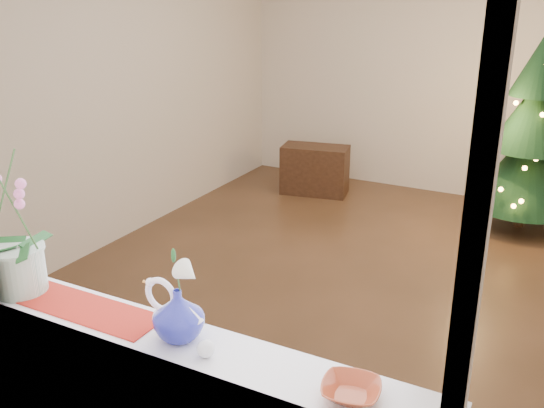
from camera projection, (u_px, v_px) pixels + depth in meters
The scene contains 15 objects.
ground at pixel (365, 288), 4.51m from camera, with size 5.00×5.00×0.00m, color #3B2818.
wall_back at pixel (456, 66), 6.13m from camera, with size 4.50×0.10×2.70m, color beige.
wall_front at pixel (125, 236), 1.97m from camera, with size 4.50×0.10×2.70m, color beige.
wall_left at pixel (117, 84), 5.04m from camera, with size 0.10×5.00×2.70m, color beige.
windowsill at pixel (159, 337), 2.23m from camera, with size 2.20×0.26×0.04m, color white.
window_frame at pixel (122, 129), 1.88m from camera, with size 2.22×0.06×1.60m, color white, non-canonical shape.
runner at pixel (81, 307), 2.39m from camera, with size 0.70×0.20×0.01m, color maroon.
orchid_pot at pixel (11, 217), 2.41m from camera, with size 0.23×0.23×0.66m, color white, non-canonical shape.
swan at pixel (173, 310), 2.17m from camera, with size 0.24×0.11×0.21m, color white, non-canonical shape.
blue_vase at pixel (178, 311), 2.15m from camera, with size 0.21×0.21×0.22m, color navy.
lily at pixel (175, 261), 2.08m from camera, with size 0.12×0.07×0.17m, color silver, non-canonical shape.
paperweight at pixel (206, 349), 2.07m from camera, with size 0.06×0.06×0.06m, color silver.
amber_dish at pixel (351, 392), 1.87m from camera, with size 0.16×0.16×0.04m, color #A84123.
xmas_tree at pixel (532, 134), 5.37m from camera, with size 0.96×0.96×1.75m, color black, non-canonical shape.
side_table at pixel (315, 170), 6.48m from camera, with size 0.69×0.35×0.52m, color black.
Camera 1 is at (1.28, -3.88, 2.12)m, focal length 40.00 mm.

